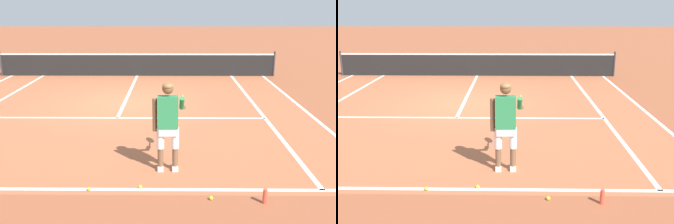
# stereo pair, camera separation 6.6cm
# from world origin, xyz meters

# --- Properties ---
(ground_plane) EXTENTS (80.00, 80.00, 0.00)m
(ground_plane) POSITION_xyz_m (0.00, 0.00, 0.00)
(ground_plane) COLOR #9E5133
(court_inner_surface) EXTENTS (10.98, 11.08, 0.00)m
(court_inner_surface) POSITION_xyz_m (0.00, -0.60, 0.00)
(court_inner_surface) COLOR #B2603D
(court_inner_surface) RESTS_ON ground
(line_baseline) EXTENTS (10.98, 0.10, 0.01)m
(line_baseline) POSITION_xyz_m (0.00, -5.95, 0.00)
(line_baseline) COLOR white
(line_baseline) RESTS_ON ground
(line_service) EXTENTS (8.23, 0.10, 0.01)m
(line_service) POSITION_xyz_m (0.00, -1.66, 0.00)
(line_service) COLOR white
(line_service) RESTS_ON ground
(line_centre_service) EXTENTS (0.10, 6.40, 0.01)m
(line_centre_service) POSITION_xyz_m (0.00, 1.54, 0.00)
(line_centre_service) COLOR white
(line_centre_service) RESTS_ON ground
(line_singles_right) EXTENTS (0.10, 10.68, 0.01)m
(line_singles_right) POSITION_xyz_m (4.12, -0.60, 0.00)
(line_singles_right) COLOR white
(line_singles_right) RESTS_ON ground
(line_doubles_right) EXTENTS (0.10, 10.68, 0.01)m
(line_doubles_right) POSITION_xyz_m (5.49, -0.60, 0.00)
(line_doubles_right) COLOR white
(line_doubles_right) RESTS_ON ground
(tennis_net) EXTENTS (11.96, 0.08, 1.07)m
(tennis_net) POSITION_xyz_m (0.00, 4.74, 0.50)
(tennis_net) COLOR #333338
(tennis_net) RESTS_ON ground
(tennis_player) EXTENTS (0.62, 1.13, 1.71)m
(tennis_player) POSITION_xyz_m (1.45, -5.10, 0.99)
(tennis_player) COLOR white
(tennis_player) RESTS_ON ground
(tennis_ball_near_feet) EXTENTS (0.07, 0.07, 0.07)m
(tennis_ball_near_feet) POSITION_xyz_m (2.16, -6.29, 0.03)
(tennis_ball_near_feet) COLOR #CCE02D
(tennis_ball_near_feet) RESTS_ON ground
(tennis_ball_by_baseline) EXTENTS (0.07, 0.07, 0.07)m
(tennis_ball_by_baseline) POSITION_xyz_m (0.09, -5.99, 0.03)
(tennis_ball_by_baseline) COLOR #CCE02D
(tennis_ball_by_baseline) RESTS_ON ground
(tennis_ball_mid_court) EXTENTS (0.07, 0.07, 0.07)m
(tennis_ball_mid_court) POSITION_xyz_m (0.97, -5.90, 0.03)
(tennis_ball_mid_court) COLOR #CCE02D
(tennis_ball_mid_court) RESTS_ON ground
(water_bottle) EXTENTS (0.07, 0.07, 0.25)m
(water_bottle) POSITION_xyz_m (3.01, -6.40, 0.12)
(water_bottle) COLOR #E04C38
(water_bottle) RESTS_ON ground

